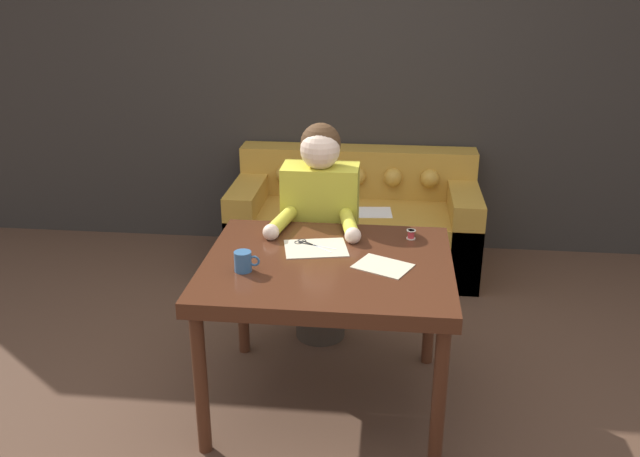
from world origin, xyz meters
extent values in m
plane|color=#4C3323|center=(0.00, 0.00, 0.00)|extent=(16.00, 16.00, 0.00)
cube|color=#2D2823|center=(0.00, 2.03, 1.30)|extent=(8.00, 0.06, 2.60)
cube|color=#472314|center=(0.14, -0.01, 0.72)|extent=(1.12, 0.94, 0.07)
cylinder|color=#472314|center=(-0.36, -0.42, 0.34)|extent=(0.06, 0.06, 0.68)
cylinder|color=#472314|center=(0.64, -0.42, 0.34)|extent=(0.06, 0.06, 0.68)
cylinder|color=#472314|center=(-0.36, 0.40, 0.34)|extent=(0.06, 0.06, 0.68)
cylinder|color=#472314|center=(0.64, 0.40, 0.34)|extent=(0.06, 0.06, 0.68)
cube|color=#B7842D|center=(0.17, 1.58, 0.22)|extent=(1.66, 0.80, 0.44)
cube|color=#B7842D|center=(0.17, 1.87, 0.61)|extent=(1.66, 0.22, 0.34)
cube|color=#B7842D|center=(-0.56, 1.58, 0.30)|extent=(0.20, 0.80, 0.60)
cube|color=#B7842D|center=(0.90, 1.58, 0.30)|extent=(0.20, 0.80, 0.60)
sphere|color=#B7842D|center=(-0.34, 1.74, 0.61)|extent=(0.13, 0.13, 0.13)
sphere|color=#B7842D|center=(-0.08, 1.74, 0.61)|extent=(0.13, 0.13, 0.13)
sphere|color=#B7842D|center=(0.17, 1.74, 0.61)|extent=(0.13, 0.13, 0.13)
sphere|color=#B7842D|center=(0.42, 1.74, 0.61)|extent=(0.13, 0.13, 0.13)
sphere|color=#B7842D|center=(0.67, 1.74, 0.61)|extent=(0.13, 0.13, 0.13)
cube|color=white|center=(0.28, 1.48, 0.44)|extent=(0.30, 0.23, 0.00)
cylinder|color=#33281E|center=(0.04, 0.61, 0.24)|extent=(0.28, 0.28, 0.47)
cube|color=gold|center=(0.04, 0.61, 0.74)|extent=(0.40, 0.22, 0.54)
sphere|color=beige|center=(0.04, 0.59, 1.11)|extent=(0.21, 0.21, 0.21)
sphere|color=#472D19|center=(0.04, 0.62, 1.13)|extent=(0.21, 0.21, 0.21)
cylinder|color=gold|center=(-0.14, 0.36, 0.79)|extent=(0.12, 0.30, 0.07)
sphere|color=beige|center=(-0.16, 0.22, 0.79)|extent=(0.08, 0.08, 0.08)
cylinder|color=gold|center=(0.21, 0.36, 0.79)|extent=(0.12, 0.30, 0.07)
sphere|color=beige|center=(0.23, 0.22, 0.79)|extent=(0.08, 0.08, 0.08)
cube|color=beige|center=(0.07, 0.12, 0.76)|extent=(0.33, 0.28, 0.00)
cube|color=beige|center=(0.38, -0.05, 0.76)|extent=(0.29, 0.26, 0.00)
cube|color=silver|center=(0.11, 0.13, 0.76)|extent=(0.12, 0.05, 0.00)
cube|color=black|center=(0.01, 0.16, 0.76)|extent=(0.08, 0.03, 0.00)
torus|color=black|center=(-0.02, 0.18, 0.76)|extent=(0.04, 0.04, 0.01)
cube|color=silver|center=(0.10, 0.11, 0.76)|extent=(0.10, 0.08, 0.00)
cube|color=black|center=(0.02, 0.18, 0.76)|extent=(0.07, 0.06, 0.00)
torus|color=black|center=(-0.01, 0.20, 0.76)|extent=(0.04, 0.04, 0.01)
cylinder|color=silver|center=(0.05, 0.15, 0.76)|extent=(0.01, 0.01, 0.01)
cylinder|color=#335B84|center=(-0.22, -0.16, 0.80)|extent=(0.08, 0.08, 0.09)
torus|color=#335B84|center=(-0.17, -0.16, 0.80)|extent=(0.05, 0.01, 0.05)
cylinder|color=red|center=(0.51, 0.29, 0.78)|extent=(0.03, 0.03, 0.04)
cylinder|color=beige|center=(0.51, 0.29, 0.80)|extent=(0.04, 0.04, 0.00)
cylinder|color=beige|center=(0.51, 0.29, 0.76)|extent=(0.04, 0.04, 0.00)
camera|label=1|loc=(0.40, -2.78, 2.02)|focal=38.00mm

